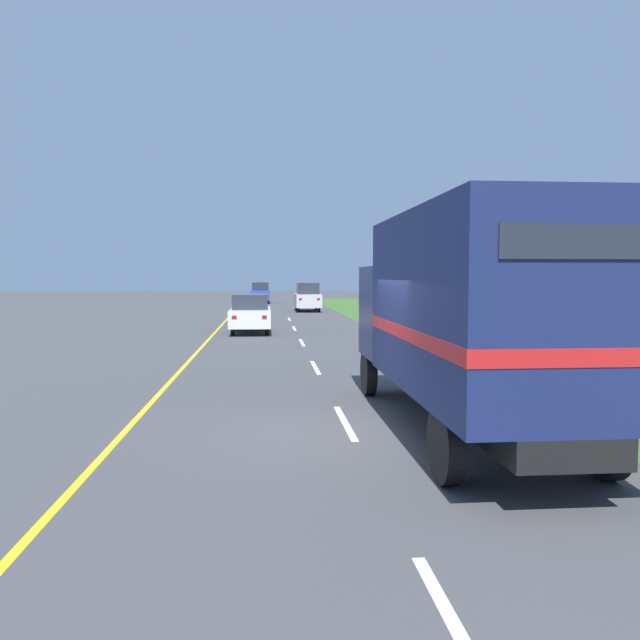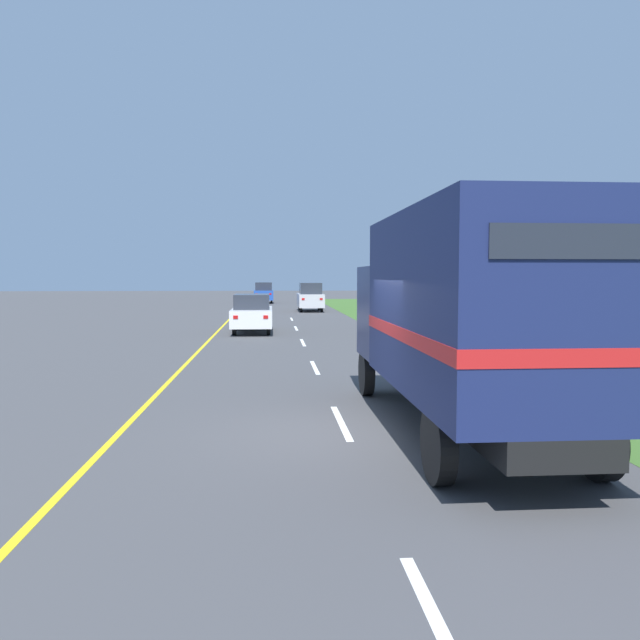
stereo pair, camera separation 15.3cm
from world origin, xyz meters
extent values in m
plane|color=#444447|center=(0.00, 0.00, 0.00)|extent=(200.00, 200.00, 0.00)
cube|color=#3D6628|center=(13.70, 22.31, 0.00)|extent=(20.00, 74.57, 0.01)
cube|color=yellow|center=(-3.70, 22.31, 0.00)|extent=(0.12, 74.57, 0.01)
cube|color=white|center=(0.00, 0.73, 0.00)|extent=(0.12, 2.60, 0.01)
cube|color=white|center=(0.00, 7.33, 0.00)|extent=(0.12, 2.60, 0.01)
cube|color=white|center=(0.00, 13.93, 0.00)|extent=(0.12, 2.60, 0.01)
cube|color=white|center=(0.00, 20.53, 0.00)|extent=(0.12, 2.60, 0.01)
cube|color=white|center=(0.00, 27.13, 0.00)|extent=(0.12, 2.60, 0.01)
cylinder|color=black|center=(0.83, 3.19, 0.50)|extent=(0.22, 1.00, 1.00)
cylinder|color=black|center=(2.89, 3.19, 0.50)|extent=(0.22, 1.00, 1.00)
cylinder|color=black|center=(0.83, -2.60, 0.50)|extent=(0.22, 1.00, 1.00)
cylinder|color=black|center=(2.89, -2.60, 0.50)|extent=(0.22, 1.00, 1.00)
cube|color=black|center=(1.86, 0.00, 0.68)|extent=(1.32, 7.75, 0.36)
cube|color=navy|center=(1.86, -1.05, 2.18)|extent=(2.39, 5.65, 2.65)
cube|color=red|center=(1.86, -1.05, 1.72)|extent=(2.41, 5.67, 0.20)
cube|color=#232833|center=(1.86, -3.88, 2.91)|extent=(1.79, 0.03, 0.36)
cube|color=navy|center=(1.86, 2.82, 1.81)|extent=(2.30, 2.10, 1.90)
cube|color=#283342|center=(1.86, 3.88, 2.05)|extent=(2.03, 0.03, 0.85)
cylinder|color=black|center=(-2.81, 19.95, 0.33)|extent=(0.16, 0.66, 0.66)
cylinder|color=black|center=(-1.34, 19.95, 0.33)|extent=(0.16, 0.66, 0.66)
cylinder|color=black|center=(-2.81, 17.11, 0.33)|extent=(0.16, 0.66, 0.66)
cylinder|color=black|center=(-1.34, 17.11, 0.33)|extent=(0.16, 0.66, 0.66)
cube|color=white|center=(-2.07, 18.53, 0.71)|extent=(1.80, 4.57, 0.77)
cube|color=#282D38|center=(-2.07, 18.35, 1.42)|extent=(1.55, 2.52, 0.65)
cube|color=red|center=(-2.70, 16.23, 0.85)|extent=(0.20, 0.03, 0.14)
cube|color=red|center=(-1.44, 16.23, 0.85)|extent=(0.20, 0.03, 0.14)
cylinder|color=black|center=(0.90, 36.85, 0.33)|extent=(0.16, 0.66, 0.66)
cylinder|color=black|center=(2.38, 36.85, 0.33)|extent=(0.16, 0.66, 0.66)
cylinder|color=black|center=(0.90, 34.17, 0.33)|extent=(0.16, 0.66, 0.66)
cylinder|color=black|center=(2.38, 34.17, 0.33)|extent=(0.16, 0.66, 0.66)
cube|color=silver|center=(1.64, 35.51, 0.80)|extent=(1.80, 4.32, 0.94)
cube|color=#282D38|center=(1.64, 35.34, 1.68)|extent=(1.55, 2.38, 0.80)
cube|color=red|center=(1.01, 33.34, 0.97)|extent=(0.20, 0.03, 0.14)
cube|color=red|center=(2.27, 33.34, 0.97)|extent=(0.20, 0.03, 0.14)
cylinder|color=black|center=(-2.65, 50.84, 0.33)|extent=(0.16, 0.66, 0.66)
cylinder|color=black|center=(-1.18, 50.84, 0.33)|extent=(0.16, 0.66, 0.66)
cylinder|color=black|center=(-2.65, 48.34, 0.33)|extent=(0.16, 0.66, 0.66)
cylinder|color=black|center=(-1.18, 48.34, 0.33)|extent=(0.16, 0.66, 0.66)
cube|color=#234CAD|center=(-1.91, 49.59, 0.77)|extent=(1.80, 4.03, 0.89)
cube|color=#282D38|center=(-1.91, 49.43, 1.60)|extent=(1.55, 2.21, 0.76)
cube|color=red|center=(-2.54, 47.57, 0.93)|extent=(0.20, 0.03, 0.14)
cube|color=red|center=(-1.28, 47.57, 0.93)|extent=(0.20, 0.03, 0.14)
cylinder|color=#9E9EA3|center=(5.77, 5.81, 1.25)|extent=(0.09, 0.09, 2.50)
cylinder|color=#9E9EA3|center=(7.34, 5.81, 1.25)|extent=(0.09, 0.09, 2.50)
cube|color=brown|center=(6.55, 5.81, 1.82)|extent=(2.24, 0.06, 1.36)
cube|color=brown|center=(7.31, 5.81, 2.68)|extent=(0.72, 0.06, 0.32)
cube|color=silver|center=(6.55, 5.77, 1.82)|extent=(1.75, 0.02, 0.24)
cylinder|color=#4C3823|center=(11.93, 11.29, 0.91)|extent=(0.27, 0.27, 1.82)
sphere|color=#1E511E|center=(11.93, 11.29, 3.31)|extent=(3.74, 3.74, 3.74)
cylinder|color=#4C3823|center=(8.35, 18.91, 0.85)|extent=(0.36, 0.36, 1.70)
sphere|color=#387A33|center=(8.35, 18.91, 2.91)|extent=(3.02, 3.02, 3.02)
cylinder|color=white|center=(4.25, 1.28, 0.47)|extent=(0.07, 0.07, 0.95)
cylinder|color=orange|center=(4.25, 1.28, 0.74)|extent=(0.08, 0.08, 0.10)
camera|label=1|loc=(-1.36, -9.98, 2.56)|focal=35.00mm
camera|label=2|loc=(-1.21, -9.99, 2.56)|focal=35.00mm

